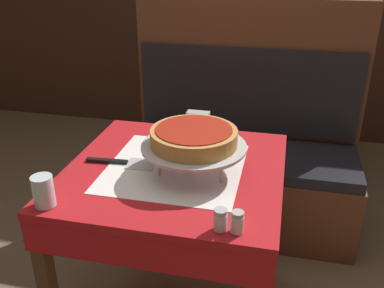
{
  "coord_description": "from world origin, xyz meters",
  "views": [
    {
      "loc": [
        0.38,
        -1.37,
        1.53
      ],
      "look_at": [
        0.08,
        -0.04,
        0.9
      ],
      "focal_mm": 40.0,
      "sensor_mm": 36.0,
      "label": 1
    }
  ],
  "objects": [
    {
      "name": "pizza_server",
      "position": [
        -0.2,
        -0.01,
        0.78
      ],
      "size": [
        0.27,
        0.1,
        0.01
      ],
      "color": "#BCBCC1",
      "rests_on": "dining_table_front"
    },
    {
      "name": "condiment_caddy",
      "position": [
        0.25,
        1.63,
        0.81
      ],
      "size": [
        0.14,
        0.14,
        0.18
      ],
      "color": "black",
      "rests_on": "dining_table_rear"
    },
    {
      "name": "dining_table_rear",
      "position": [
        0.28,
        1.72,
        0.65
      ],
      "size": [
        0.66,
        0.66,
        0.77
      ],
      "color": "red",
      "rests_on": "ground_plane"
    },
    {
      "name": "pepper_shaker",
      "position": [
        0.28,
        -0.35,
        0.81
      ],
      "size": [
        0.04,
        0.04,
        0.07
      ],
      "color": "silver",
      "rests_on": "dining_table_front"
    },
    {
      "name": "deep_dish_pizza",
      "position": [
        0.08,
        -0.01,
        0.91
      ],
      "size": [
        0.31,
        0.31,
        0.06
      ],
      "color": "#C68E47",
      "rests_on": "pizza_pan_stand"
    },
    {
      "name": "salt_shaker",
      "position": [
        0.23,
        -0.35,
        0.81
      ],
      "size": [
        0.04,
        0.04,
        0.07
      ],
      "color": "silver",
      "rests_on": "dining_table_front"
    },
    {
      "name": "booth_bench",
      "position": [
        0.16,
        0.85,
        0.36
      ],
      "size": [
        1.31,
        0.53,
        1.28
      ],
      "color": "brown",
      "rests_on": "ground_plane"
    },
    {
      "name": "napkin_holder",
      "position": [
        0.01,
        0.36,
        0.82
      ],
      "size": [
        0.1,
        0.05,
        0.09
      ],
      "color": "#B2B2B7",
      "rests_on": "dining_table_front"
    },
    {
      "name": "water_glass_near",
      "position": [
        -0.34,
        -0.34,
        0.82
      ],
      "size": [
        0.07,
        0.07,
        0.1
      ],
      "color": "silver",
      "rests_on": "dining_table_front"
    },
    {
      "name": "pizza_pan_stand",
      "position": [
        0.08,
        -0.01,
        0.87
      ],
      "size": [
        0.38,
        0.38,
        0.11
      ],
      "color": "#ADADB2",
      "rests_on": "dining_table_front"
    },
    {
      "name": "dining_table_front",
      "position": [
        0.0,
        0.0,
        0.67
      ],
      "size": [
        0.8,
        0.8,
        0.77
      ],
      "color": "red",
      "rests_on": "ground_plane"
    }
  ]
}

